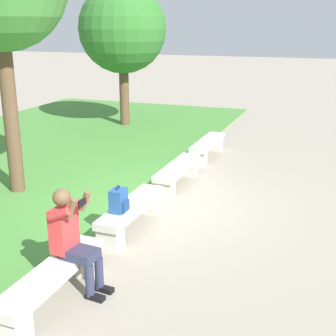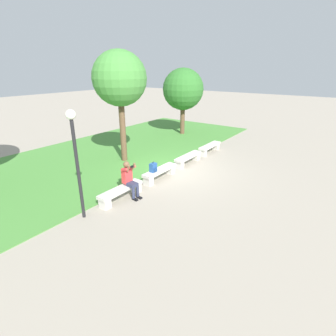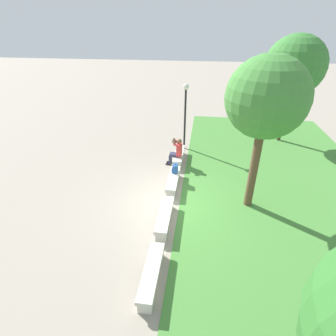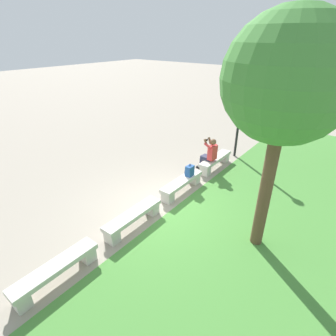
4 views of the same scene
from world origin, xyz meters
name	(u,v)px [view 1 (image 1 of 4)]	position (x,y,z in m)	size (l,w,h in m)	color
ground_plane	(158,204)	(0.00, 0.00, 0.00)	(80.00, 80.00, 0.00)	gray
bench_main	(52,281)	(-3.39, 0.00, 0.30)	(1.87, 0.40, 0.45)	beige
bench_near	(132,212)	(-1.13, 0.00, 0.30)	(1.87, 0.40, 0.45)	beige
bench_mid	(178,172)	(1.13, 0.00, 0.30)	(1.87, 0.40, 0.45)	beige
bench_far	(208,146)	(3.39, 0.00, 0.30)	(1.87, 0.40, 0.45)	beige
person_photographer	(72,235)	(-3.02, -0.08, 0.74)	(0.50, 0.75, 1.32)	black
backpack	(119,201)	(-1.53, 0.02, 0.63)	(0.28, 0.24, 0.43)	#234C8C
tree_behind_wall	(123,29)	(6.17, 3.59, 3.03)	(2.73, 2.73, 4.41)	brown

